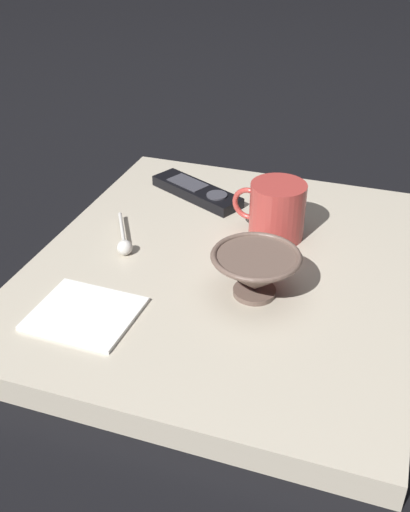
{
  "coord_description": "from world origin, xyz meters",
  "views": [
    {
      "loc": [
        -0.77,
        -0.23,
        0.55
      ],
      "look_at": [
        -0.03,
        0.03,
        0.06
      ],
      "focal_mm": 42.49,
      "sensor_mm": 36.0,
      "label": 1
    }
  ],
  "objects_px": {
    "teaspoon": "(124,243)",
    "tv_remote_near": "(197,191)",
    "cereal_bowl": "(255,272)",
    "folded_napkin": "(85,314)",
    "coffee_mug": "(276,210)"
  },
  "relations": [
    {
      "from": "cereal_bowl",
      "to": "coffee_mug",
      "type": "bearing_deg",
      "value": 3.61
    },
    {
      "from": "coffee_mug",
      "to": "teaspoon",
      "type": "relative_size",
      "value": 1.11
    },
    {
      "from": "folded_napkin",
      "to": "cereal_bowl",
      "type": "bearing_deg",
      "value": -59.14
    },
    {
      "from": "coffee_mug",
      "to": "tv_remote_near",
      "type": "relative_size",
      "value": 0.64
    },
    {
      "from": "coffee_mug",
      "to": "teaspoon",
      "type": "distance_m",
      "value": 0.25
    },
    {
      "from": "tv_remote_near",
      "to": "folded_napkin",
      "type": "bearing_deg",
      "value": 176.38
    },
    {
      "from": "cereal_bowl",
      "to": "folded_napkin",
      "type": "bearing_deg",
      "value": 120.86
    },
    {
      "from": "cereal_bowl",
      "to": "folded_napkin",
      "type": "distance_m",
      "value": 0.24
    },
    {
      "from": "cereal_bowl",
      "to": "teaspoon",
      "type": "xyz_separation_m",
      "value": [
        0.05,
        0.23,
        -0.03
      ]
    },
    {
      "from": "cereal_bowl",
      "to": "folded_napkin",
      "type": "relative_size",
      "value": 0.9
    },
    {
      "from": "folded_napkin",
      "to": "coffee_mug",
      "type": "bearing_deg",
      "value": -33.57
    },
    {
      "from": "coffee_mug",
      "to": "teaspoon",
      "type": "bearing_deg",
      "value": 119.55
    },
    {
      "from": "teaspoon",
      "to": "coffee_mug",
      "type": "bearing_deg",
      "value": -60.45
    },
    {
      "from": "cereal_bowl",
      "to": "coffee_mug",
      "type": "xyz_separation_m",
      "value": [
        0.17,
        0.01,
        0.01
      ]
    },
    {
      "from": "teaspoon",
      "to": "tv_remote_near",
      "type": "distance_m",
      "value": 0.22
    }
  ]
}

